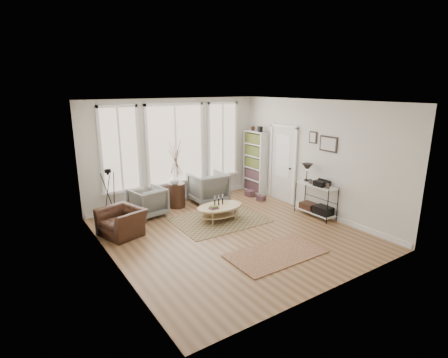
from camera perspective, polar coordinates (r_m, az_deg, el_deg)
room at (r=7.54m, az=1.27°, el=1.26°), size 5.50×5.54×2.90m
bay_window at (r=9.78m, az=-7.89°, el=5.37°), size 4.14×0.12×2.24m
door at (r=10.03m, az=9.59°, el=2.73°), size 0.09×1.06×2.22m
bookcase at (r=10.78m, az=5.13°, el=2.80°), size 0.31×0.85×2.06m
low_shelf at (r=9.09m, az=14.75°, el=-2.84°), size 0.38×1.08×1.30m
wall_art at (r=8.94m, az=16.05°, el=5.79°), size 0.04×0.88×0.44m
rug_main at (r=8.70m, az=-0.79°, el=-6.67°), size 2.21×1.68×0.01m
rug_runner at (r=7.11m, az=8.45°, el=-11.94°), size 1.91×1.06×0.01m
coffee_table at (r=8.57m, az=-0.72°, el=-4.93°), size 1.20×0.76×0.55m
armchair_left at (r=9.07m, az=-12.35°, el=-3.68°), size 0.91×0.93×0.73m
armchair_right at (r=9.88m, az=-2.58°, el=-1.41°), size 0.97×1.00×0.86m
side_table at (r=9.44m, az=-7.82°, el=0.65°), size 0.45×0.45×1.87m
vase at (r=9.38m, az=-8.10°, el=-0.08°), size 0.31×0.31×0.27m
accent_chair at (r=8.10m, az=-16.34°, el=-6.74°), size 1.12×1.05×0.60m
tripod_camera at (r=8.93m, az=-18.13°, el=-2.83°), size 0.46×0.46×1.30m
book_stack_near at (r=10.56m, az=4.28°, el=-2.30°), size 0.22×0.28×0.18m
book_stack_far at (r=10.18m, az=6.09°, el=-3.08°), size 0.26×0.29×0.15m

